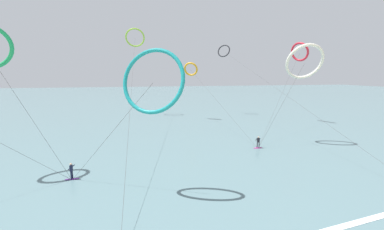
% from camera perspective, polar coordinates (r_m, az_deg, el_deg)
% --- Properties ---
extents(sea_water, '(400.00, 200.00, 0.08)m').
position_cam_1_polar(sea_water, '(109.90, -9.58, 4.15)').
color(sea_water, slate).
rests_on(sea_water, ground).
extents(surfer_magenta, '(1.40, 0.72, 1.70)m').
position_cam_1_polar(surfer_magenta, '(35.15, 15.60, -6.49)').
color(surfer_magenta, '#CC288E').
rests_on(surfer_magenta, ground).
extents(surfer_violet, '(1.40, 0.62, 1.70)m').
position_cam_1_polar(surfer_violet, '(27.05, -26.94, -12.15)').
color(surfer_violet, purple).
rests_on(surfer_violet, ground).
extents(kite_lime, '(4.77, 52.46, 21.51)m').
position_cam_1_polar(kite_lime, '(62.81, -13.52, 17.59)').
color(kite_lime, '#8CC62D').
rests_on(kite_lime, ground).
extents(kite_ivory, '(10.13, 3.86, 14.74)m').
position_cam_1_polar(kite_ivory, '(38.51, 25.42, 11.45)').
color(kite_ivory, silver).
rests_on(kite_ivory, ground).
extents(kite_charcoal, '(3.78, 48.05, 17.93)m').
position_cam_1_polar(kite_charcoal, '(62.54, 7.73, 14.96)').
color(kite_charcoal, black).
rests_on(kite_charcoal, ground).
extents(kite_amber, '(6.50, 25.01, 13.18)m').
position_cam_1_polar(kite_amber, '(54.47, -0.26, 10.93)').
color(kite_amber, orange).
rests_on(kite_amber, ground).
extents(kite_teal, '(10.80, 7.09, 12.57)m').
position_cam_1_polar(kite_teal, '(19.42, -9.37, 8.09)').
color(kite_teal, teal).
rests_on(kite_teal, ground).
extents(kite_crimson, '(18.48, 17.76, 17.10)m').
position_cam_1_polar(kite_crimson, '(56.29, 24.44, 13.61)').
color(kite_crimson, red).
rests_on(kite_crimson, ground).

